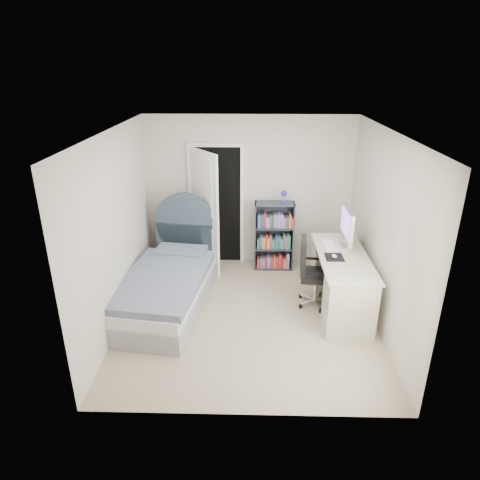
{
  "coord_description": "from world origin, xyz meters",
  "views": [
    {
      "loc": [
        0.02,
        -5.06,
        3.25
      ],
      "look_at": [
        -0.12,
        0.39,
        0.97
      ],
      "focal_mm": 32.0,
      "sensor_mm": 36.0,
      "label": 1
    }
  ],
  "objects_px": {
    "bookcase": "(274,238)",
    "desk": "(341,279)",
    "office_chair": "(311,269)",
    "bed": "(168,284)",
    "nightstand": "(171,248)",
    "floor_lamp": "(197,239)"
  },
  "relations": [
    {
      "from": "bed",
      "to": "desk",
      "type": "relative_size",
      "value": 1.41
    },
    {
      "from": "bookcase",
      "to": "office_chair",
      "type": "xyz_separation_m",
      "value": [
        0.46,
        -1.16,
        0.01
      ]
    },
    {
      "from": "bookcase",
      "to": "nightstand",
      "type": "bearing_deg",
      "value": -179.18
    },
    {
      "from": "bookcase",
      "to": "desk",
      "type": "bearing_deg",
      "value": -54.93
    },
    {
      "from": "bookcase",
      "to": "office_chair",
      "type": "distance_m",
      "value": 1.25
    },
    {
      "from": "bed",
      "to": "floor_lamp",
      "type": "xyz_separation_m",
      "value": [
        0.29,
        1.18,
        0.22
      ]
    },
    {
      "from": "desk",
      "to": "office_chair",
      "type": "relative_size",
      "value": 1.66
    },
    {
      "from": "bed",
      "to": "office_chair",
      "type": "distance_m",
      "value": 2.04
    },
    {
      "from": "nightstand",
      "to": "floor_lamp",
      "type": "distance_m",
      "value": 0.48
    },
    {
      "from": "bookcase",
      "to": "desk",
      "type": "relative_size",
      "value": 0.82
    },
    {
      "from": "bed",
      "to": "nightstand",
      "type": "height_order",
      "value": "bed"
    },
    {
      "from": "nightstand",
      "to": "office_chair",
      "type": "distance_m",
      "value": 2.48
    },
    {
      "from": "desk",
      "to": "bookcase",
      "type": "bearing_deg",
      "value": 125.07
    },
    {
      "from": "bed",
      "to": "nightstand",
      "type": "relative_size",
      "value": 4.32
    },
    {
      "from": "floor_lamp",
      "to": "office_chair",
      "type": "height_order",
      "value": "floor_lamp"
    },
    {
      "from": "bed",
      "to": "floor_lamp",
      "type": "distance_m",
      "value": 1.23
    },
    {
      "from": "bed",
      "to": "nightstand",
      "type": "xyz_separation_m",
      "value": [
        -0.16,
        1.18,
        0.04
      ]
    },
    {
      "from": "nightstand",
      "to": "floor_lamp",
      "type": "xyz_separation_m",
      "value": [
        0.45,
        0.0,
        0.17
      ]
    },
    {
      "from": "floor_lamp",
      "to": "desk",
      "type": "distance_m",
      "value": 2.48
    },
    {
      "from": "nightstand",
      "to": "office_chair",
      "type": "height_order",
      "value": "office_chair"
    },
    {
      "from": "bed",
      "to": "bookcase",
      "type": "bearing_deg",
      "value": 37.49
    },
    {
      "from": "bed",
      "to": "bookcase",
      "type": "relative_size",
      "value": 1.71
    }
  ]
}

